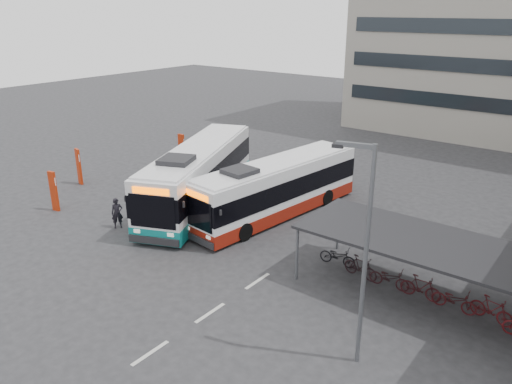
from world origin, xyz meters
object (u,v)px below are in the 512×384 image
Objects in this scene: bus_teal at (199,175)px; pedestrian at (117,213)px; bus_main at (277,189)px; lamp_post at (363,246)px.

bus_teal is 7.64× the size of pedestrian.
bus_main is 0.92× the size of bus_teal.
bus_teal is 1.69× the size of lamp_post.
lamp_post is at bearing -50.59° from bus_teal.
lamp_post is (13.98, -7.24, 2.52)m from bus_teal.
bus_teal is 15.94m from lamp_post.
lamp_post reaches higher than bus_main.
bus_main is at bearing 122.36° from lamp_post.
bus_main reaches higher than pedestrian.
bus_main is 4.88m from bus_teal.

